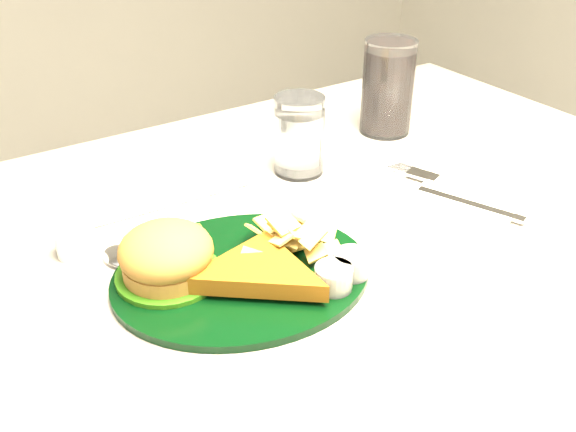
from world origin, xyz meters
name	(u,v)px	position (x,y,z in m)	size (l,w,h in m)	color
dinner_plate	(241,253)	(-0.10, -0.04, 0.78)	(0.28, 0.23, 0.06)	black
water_glass	(299,135)	(0.10, 0.14, 0.80)	(0.07, 0.07, 0.11)	silver
cola_glass	(388,87)	(0.29, 0.18, 0.82)	(0.08, 0.08, 0.15)	black
fork_napkin	(463,201)	(0.22, -0.06, 0.76)	(0.14, 0.18, 0.01)	white
spoon	(160,289)	(-0.18, -0.01, 0.76)	(0.04, 0.17, 0.01)	silver
ramekin	(75,243)	(-0.23, 0.11, 0.76)	(0.04, 0.04, 0.03)	silver
wrapped_straw	(171,203)	(-0.10, 0.15, 0.75)	(0.22, 0.08, 0.01)	white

